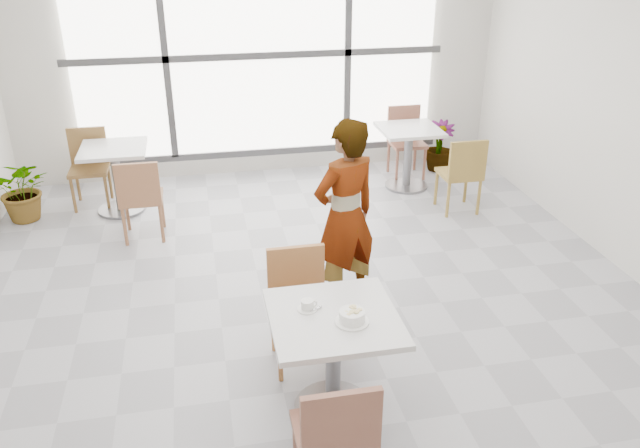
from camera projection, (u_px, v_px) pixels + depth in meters
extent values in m
plane|color=#9E9EA5|center=(313.00, 317.00, 5.25)|extent=(7.00, 7.00, 0.00)
plane|color=silver|center=(258.00, 54.00, 7.70)|extent=(6.00, 0.00, 6.00)
cube|color=white|center=(259.00, 55.00, 7.64)|extent=(4.40, 0.04, 2.40)
cube|color=#3F3F42|center=(259.00, 56.00, 7.62)|extent=(4.60, 0.05, 0.08)
cube|color=#3F3F42|center=(165.00, 59.00, 7.42)|extent=(0.08, 0.05, 2.40)
cube|color=#3F3F42|center=(348.00, 52.00, 7.81)|extent=(0.08, 0.05, 2.40)
cube|color=#3F3F42|center=(263.00, 152.00, 8.14)|extent=(4.60, 0.05, 0.08)
cube|color=silver|center=(334.00, 318.00, 3.95)|extent=(0.80, 0.80, 0.04)
cylinder|color=slate|center=(333.00, 366.00, 4.12)|extent=(0.10, 0.10, 0.71)
cylinder|color=slate|center=(333.00, 407.00, 4.26)|extent=(0.52, 0.52, 0.03)
cube|color=brown|center=(333.00, 433.00, 3.48)|extent=(0.42, 0.42, 0.04)
cube|color=brown|center=(341.00, 426.00, 3.21)|extent=(0.42, 0.04, 0.42)
cylinder|color=brown|center=(355.00, 436.00, 3.77)|extent=(0.04, 0.04, 0.41)
cylinder|color=brown|center=(296.00, 445.00, 3.70)|extent=(0.04, 0.04, 0.41)
cube|color=#A46738|center=(301.00, 313.00, 4.54)|extent=(0.42, 0.42, 0.04)
cube|color=#A46738|center=(296.00, 272.00, 4.61)|extent=(0.42, 0.04, 0.42)
cylinder|color=#A46738|center=(280.00, 357.00, 4.45)|extent=(0.04, 0.04, 0.41)
cylinder|color=#A46738|center=(274.00, 328.00, 4.76)|extent=(0.04, 0.04, 0.41)
cylinder|color=#A46738|center=(330.00, 351.00, 4.51)|extent=(0.04, 0.04, 0.41)
cylinder|color=#A46738|center=(320.00, 322.00, 4.83)|extent=(0.04, 0.04, 0.41)
cylinder|color=white|center=(352.00, 322.00, 3.87)|extent=(0.21, 0.21, 0.01)
cylinder|color=white|center=(352.00, 316.00, 3.86)|extent=(0.16, 0.16, 0.07)
torus|color=white|center=(352.00, 312.00, 3.84)|extent=(0.16, 0.16, 0.01)
cylinder|color=beige|center=(352.00, 316.00, 3.86)|extent=(0.14, 0.14, 0.05)
cylinder|color=beige|center=(360.00, 310.00, 3.85)|extent=(0.03, 0.03, 0.01)
cylinder|color=beige|center=(351.00, 312.00, 3.83)|extent=(0.03, 0.03, 0.02)
cylinder|color=#F2E99C|center=(353.00, 312.00, 3.84)|extent=(0.03, 0.03, 0.02)
cylinder|color=#F4E09E|center=(352.00, 307.00, 3.88)|extent=(0.03, 0.03, 0.01)
cylinder|color=beige|center=(346.00, 313.00, 3.84)|extent=(0.03, 0.03, 0.02)
cylinder|color=#F8EDA0|center=(356.00, 313.00, 3.82)|extent=(0.03, 0.03, 0.02)
cylinder|color=beige|center=(354.00, 311.00, 3.85)|extent=(0.03, 0.03, 0.01)
cylinder|color=beige|center=(357.00, 311.00, 3.83)|extent=(0.03, 0.03, 0.01)
cylinder|color=beige|center=(355.00, 311.00, 3.86)|extent=(0.03, 0.03, 0.01)
cylinder|color=beige|center=(349.00, 314.00, 3.81)|extent=(0.03, 0.03, 0.01)
cylinder|color=beige|center=(354.00, 308.00, 3.87)|extent=(0.03, 0.03, 0.01)
cylinder|color=beige|center=(351.00, 308.00, 3.88)|extent=(0.03, 0.03, 0.02)
cylinder|color=beige|center=(354.00, 306.00, 3.88)|extent=(0.03, 0.03, 0.02)
cylinder|color=beige|center=(354.00, 310.00, 3.86)|extent=(0.03, 0.03, 0.02)
cylinder|color=white|center=(307.00, 309.00, 4.00)|extent=(0.13, 0.13, 0.01)
cylinder|color=white|center=(307.00, 304.00, 3.99)|extent=(0.08, 0.08, 0.06)
torus|color=white|center=(314.00, 304.00, 4.00)|extent=(0.05, 0.01, 0.05)
cylinder|color=black|center=(307.00, 301.00, 3.98)|extent=(0.07, 0.07, 0.00)
cube|color=#BBBBC0|center=(316.00, 309.00, 3.99)|extent=(0.09, 0.05, 0.00)
sphere|color=#BBBBC0|center=(321.00, 307.00, 4.01)|extent=(0.02, 0.02, 0.02)
imported|color=black|center=(345.00, 217.00, 5.10)|extent=(0.70, 0.60, 1.63)
cube|color=silver|center=(113.00, 149.00, 6.87)|extent=(0.70, 0.70, 0.04)
cylinder|color=slate|center=(118.00, 181.00, 7.03)|extent=(0.10, 0.10, 0.71)
cylinder|color=slate|center=(122.00, 209.00, 7.18)|extent=(0.52, 0.52, 0.03)
cube|color=silver|center=(410.00, 130.00, 7.51)|extent=(0.70, 0.70, 0.04)
cylinder|color=slate|center=(408.00, 159.00, 7.67)|extent=(0.10, 0.10, 0.71)
cylinder|color=slate|center=(406.00, 185.00, 7.82)|extent=(0.52, 0.52, 0.03)
cube|color=#956040|center=(141.00, 198.00, 6.42)|extent=(0.42, 0.42, 0.04)
cube|color=#956040|center=(138.00, 184.00, 6.15)|extent=(0.42, 0.04, 0.42)
cylinder|color=#956040|center=(162.00, 209.00, 6.71)|extent=(0.04, 0.04, 0.41)
cylinder|color=#956040|center=(162.00, 224.00, 6.39)|extent=(0.04, 0.04, 0.41)
cylinder|color=#956040|center=(127.00, 212.00, 6.65)|extent=(0.04, 0.04, 0.41)
cylinder|color=#956040|center=(125.00, 227.00, 6.33)|extent=(0.04, 0.04, 0.41)
cube|color=brown|center=(89.00, 170.00, 7.14)|extent=(0.42, 0.42, 0.04)
cube|color=brown|center=(88.00, 145.00, 7.21)|extent=(0.42, 0.04, 0.42)
cylinder|color=brown|center=(73.00, 196.00, 7.04)|extent=(0.04, 0.04, 0.41)
cylinder|color=brown|center=(78.00, 184.00, 7.36)|extent=(0.04, 0.04, 0.41)
cylinder|color=brown|center=(107.00, 193.00, 7.11)|extent=(0.04, 0.04, 0.41)
cylinder|color=brown|center=(110.00, 182.00, 7.43)|extent=(0.04, 0.04, 0.41)
cube|color=olive|center=(459.00, 174.00, 7.03)|extent=(0.42, 0.42, 0.04)
cube|color=olive|center=(468.00, 160.00, 6.76)|extent=(0.42, 0.04, 0.42)
cylinder|color=olive|center=(466.00, 185.00, 7.32)|extent=(0.04, 0.04, 0.41)
cylinder|color=olive|center=(479.00, 198.00, 7.00)|extent=(0.04, 0.04, 0.41)
cylinder|color=olive|center=(436.00, 188.00, 7.25)|extent=(0.04, 0.04, 0.41)
cylinder|color=olive|center=(448.00, 200.00, 6.93)|extent=(0.04, 0.04, 0.41)
cube|color=#9C5F49|center=(407.00, 144.00, 7.98)|extent=(0.42, 0.42, 0.04)
cube|color=#9C5F49|center=(404.00, 122.00, 8.05)|extent=(0.42, 0.04, 0.42)
cylinder|color=#9C5F49|center=(397.00, 166.00, 7.89)|extent=(0.04, 0.04, 0.41)
cylinder|color=#9C5F49|center=(388.00, 157.00, 8.21)|extent=(0.04, 0.04, 0.41)
cylinder|color=#9C5F49|center=(424.00, 164.00, 7.95)|extent=(0.04, 0.04, 0.41)
cylinder|color=#9C5F49|center=(415.00, 155.00, 8.27)|extent=(0.04, 0.04, 0.41)
imported|color=#578143|center=(23.00, 189.00, 6.83)|extent=(0.69, 0.62, 0.71)
imported|color=#45853F|center=(439.00, 146.00, 8.22)|extent=(0.48, 0.48, 0.65)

